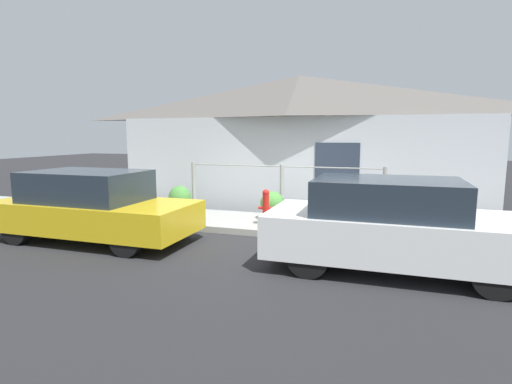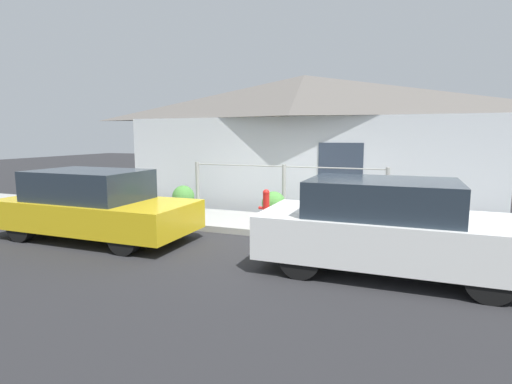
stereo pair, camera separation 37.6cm
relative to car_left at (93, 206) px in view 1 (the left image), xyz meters
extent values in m
plane|color=#262628|center=(3.13, 1.29, -0.69)|extent=(60.00, 60.00, 0.00)
cube|color=#9E9E99|center=(3.13, 2.20, -0.62)|extent=(24.00, 1.82, 0.14)
cube|color=silver|center=(3.13, 3.74, 0.60)|extent=(9.90, 0.12, 2.58)
cube|color=#2D3847|center=(4.37, 3.67, 0.73)|extent=(1.10, 0.04, 1.00)
pyramid|color=#605B56|center=(3.13, 4.78, 2.47)|extent=(10.30, 2.20, 1.16)
cylinder|color=#999993|center=(0.73, 2.97, 0.08)|extent=(0.10, 0.10, 1.26)
cylinder|color=#999993|center=(3.13, 2.97, 0.08)|extent=(0.10, 0.10, 1.26)
cylinder|color=#999993|center=(5.53, 2.97, 0.08)|extent=(0.10, 0.10, 1.26)
cylinder|color=#999993|center=(3.13, 2.97, 0.66)|extent=(4.80, 0.03, 0.03)
cube|color=gold|center=(0.05, 0.00, -0.18)|extent=(4.06, 1.70, 0.57)
cube|color=#232D38|center=(-0.11, 0.00, 0.41)|extent=(2.23, 1.50, 0.60)
cylinder|color=black|center=(1.31, 0.73, -0.39)|extent=(0.61, 0.20, 0.61)
cylinder|color=black|center=(1.31, -0.73, -0.39)|extent=(0.61, 0.20, 0.61)
cylinder|color=black|center=(-1.21, 0.73, -0.39)|extent=(0.61, 0.20, 0.61)
cylinder|color=black|center=(-1.21, -0.73, -0.39)|extent=(0.61, 0.20, 0.61)
cube|color=white|center=(5.75, 0.00, -0.13)|extent=(3.98, 1.75, 0.66)
cube|color=#232D38|center=(5.60, 0.00, 0.47)|extent=(2.19, 1.53, 0.54)
cylinder|color=black|center=(6.99, 0.75, -0.38)|extent=(0.63, 0.20, 0.63)
cylinder|color=black|center=(6.99, -0.75, -0.38)|extent=(0.63, 0.20, 0.63)
cylinder|color=black|center=(4.52, 0.75, -0.38)|extent=(0.63, 0.20, 0.63)
cylinder|color=black|center=(4.52, -0.75, -0.38)|extent=(0.63, 0.20, 0.63)
cylinder|color=red|center=(3.08, 1.79, -0.21)|extent=(0.14, 0.14, 0.70)
sphere|color=red|center=(3.08, 1.79, 0.17)|extent=(0.15, 0.15, 0.15)
cylinder|color=red|center=(2.98, 1.79, -0.17)|extent=(0.13, 0.06, 0.06)
cylinder|color=red|center=(3.19, 1.79, -0.17)|extent=(0.13, 0.06, 0.06)
cylinder|color=slate|center=(3.03, 2.46, -0.47)|extent=(0.29, 0.29, 0.17)
sphere|color=#4C8E3D|center=(3.03, 2.46, -0.17)|extent=(0.56, 0.56, 0.56)
cylinder|color=slate|center=(0.54, 2.55, -0.46)|extent=(0.25, 0.25, 0.18)
sphere|color=#4C8E3D|center=(0.54, 2.55, -0.16)|extent=(0.57, 0.57, 0.57)
camera|label=1|loc=(5.59, -6.43, 1.42)|focal=28.00mm
camera|label=2|loc=(5.94, -6.30, 1.42)|focal=28.00mm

